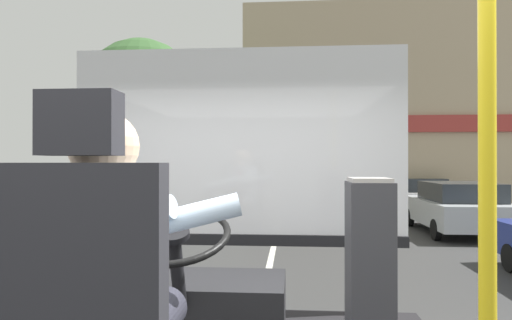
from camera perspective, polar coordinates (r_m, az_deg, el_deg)
ground at (r=10.75m, az=2.31°, el=-10.52°), size 18.00×44.00×0.06m
bus_driver at (r=1.60m, az=-17.77°, el=-13.15°), size 0.82×0.56×0.82m
steering_console at (r=2.84m, az=-8.09°, el=-17.89°), size 1.10×0.99×0.84m
handrail_pole at (r=1.33m, az=27.00°, el=-5.35°), size 0.04×0.04×1.94m
fare_box at (r=2.34m, az=14.02°, el=-14.72°), size 0.21×0.27×1.01m
windshield_panel at (r=3.41m, az=-2.32°, el=-1.01°), size 2.50×0.08×1.48m
street_tree at (r=14.60m, az=-14.11°, el=7.65°), size 3.53×3.53×5.68m
shop_building at (r=19.65m, az=19.70°, el=5.61°), size 13.88×4.48×7.80m
parked_car_silver at (r=13.27m, az=23.93°, el=-5.39°), size 1.98×3.94×1.36m
parked_car_white at (r=18.13m, az=19.18°, el=-4.10°), size 2.01×4.46×1.31m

